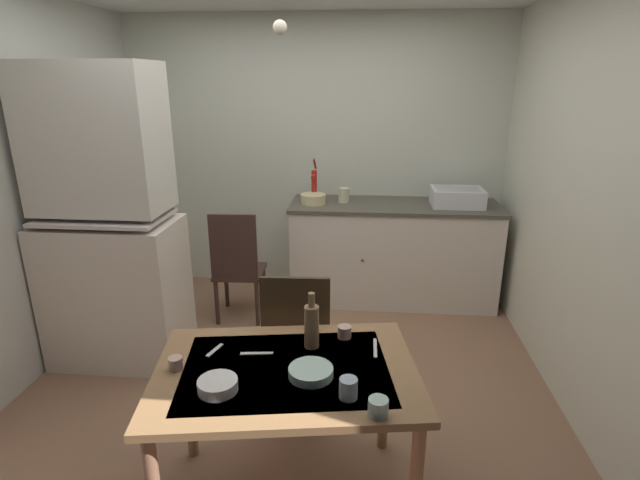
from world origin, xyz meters
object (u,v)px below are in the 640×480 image
(dining_table, at_px, (286,386))
(serving_bowl_wide, at_px, (218,385))
(hutch_cabinet, at_px, (109,231))
(mixing_bowl_counter, at_px, (313,199))
(sink_basin, at_px, (457,197))
(chair_far_side, at_px, (298,345))
(glass_bottle, at_px, (312,325))
(hand_pump, at_px, (314,183))
(chair_by_counter, at_px, (238,266))
(teacup_mint, at_px, (348,388))

(dining_table, relative_size, serving_bowl_wide, 7.66)
(hutch_cabinet, height_order, mixing_bowl_counter, hutch_cabinet)
(sink_basin, bearing_deg, serving_bowl_wide, -118.40)
(dining_table, distance_m, serving_bowl_wide, 0.34)
(sink_basin, xyz_separation_m, mixing_bowl_counter, (-1.26, -0.05, -0.03))
(chair_far_side, distance_m, serving_bowl_wide, 0.88)
(glass_bottle, bearing_deg, mixing_bowl_counter, 95.87)
(hutch_cabinet, distance_m, mixing_bowl_counter, 1.73)
(hand_pump, distance_m, dining_table, 2.47)
(sink_basin, distance_m, hand_pump, 1.27)
(chair_far_side, bearing_deg, mixing_bowl_counter, 93.01)
(chair_by_counter, bearing_deg, glass_bottle, -63.84)
(sink_basin, xyz_separation_m, chair_by_counter, (-1.84, -0.55, -0.50))
(mixing_bowl_counter, xyz_separation_m, chair_by_counter, (-0.58, -0.50, -0.46))
(hutch_cabinet, xyz_separation_m, hand_pump, (1.29, 1.24, 0.11))
(serving_bowl_wide, distance_m, teacup_mint, 0.54)
(hand_pump, distance_m, serving_bowl_wide, 2.64)
(hand_pump, bearing_deg, glass_bottle, -84.34)
(hand_pump, bearing_deg, serving_bowl_wide, -92.81)
(hand_pump, height_order, teacup_mint, hand_pump)
(hand_pump, height_order, chair_by_counter, hand_pump)
(sink_basin, relative_size, dining_table, 0.34)
(hand_pump, relative_size, glass_bottle, 1.38)
(chair_by_counter, xyz_separation_m, glass_bottle, (0.80, -1.63, 0.36))
(teacup_mint, bearing_deg, mixing_bowl_counter, 99.25)
(hutch_cabinet, relative_size, glass_bottle, 7.39)
(mixing_bowl_counter, relative_size, chair_far_side, 0.23)
(chair_far_side, height_order, glass_bottle, glass_bottle)
(hand_pump, height_order, serving_bowl_wide, hand_pump)
(chair_far_side, relative_size, chair_by_counter, 1.00)
(dining_table, bearing_deg, hand_pump, 92.97)
(hand_pump, xyz_separation_m, dining_table, (0.13, -2.43, -0.43))
(sink_basin, relative_size, teacup_mint, 5.04)
(teacup_mint, bearing_deg, glass_bottle, 116.46)
(sink_basin, relative_size, serving_bowl_wide, 2.63)
(mixing_bowl_counter, bearing_deg, dining_table, -86.94)
(hutch_cabinet, bearing_deg, hand_pump, 43.91)
(hutch_cabinet, distance_m, glass_bottle, 1.81)
(chair_far_side, height_order, teacup_mint, chair_far_side)
(hand_pump, xyz_separation_m, chair_far_side, (0.09, -1.81, -0.59))
(mixing_bowl_counter, xyz_separation_m, dining_table, (0.12, -2.34, -0.31))
(chair_by_counter, bearing_deg, hand_pump, 45.92)
(sink_basin, relative_size, chair_by_counter, 0.46)
(sink_basin, distance_m, glass_bottle, 2.42)
(chair_far_side, distance_m, chair_by_counter, 1.39)
(chair_by_counter, relative_size, glass_bottle, 3.43)
(chair_by_counter, bearing_deg, hutch_cabinet, -137.83)
(serving_bowl_wide, distance_m, glass_bottle, 0.53)
(dining_table, xyz_separation_m, chair_far_side, (-0.03, 0.62, -0.15))
(teacup_mint, relative_size, glass_bottle, 0.31)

